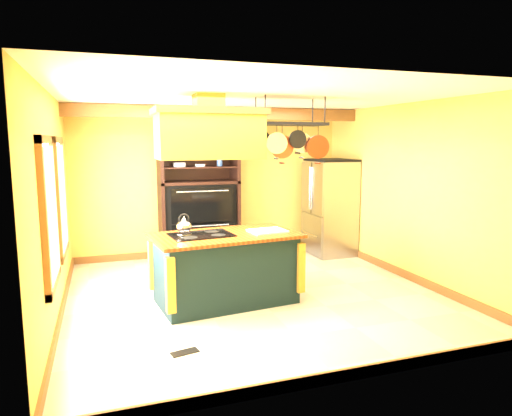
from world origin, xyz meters
TOP-DOWN VIEW (x-y plane):
  - floor at (0.00, 0.00)m, footprint 5.00×5.00m
  - ceiling at (0.00, 0.00)m, footprint 5.00×5.00m
  - wall_back at (0.00, 2.50)m, footprint 5.00×0.02m
  - wall_front at (0.00, -2.50)m, footprint 5.00×0.02m
  - wall_left at (-2.50, 0.00)m, footprint 0.02×5.00m
  - wall_right at (2.50, 0.00)m, footprint 0.02×5.00m
  - ceiling_beam at (0.00, 1.70)m, footprint 5.00×0.15m
  - window_near at (-2.47, -0.80)m, footprint 0.06×1.06m
  - window_far at (-2.47, 0.60)m, footprint 0.06×1.06m
  - kitchen_island at (-0.45, -0.16)m, footprint 1.98×1.25m
  - range_hood at (-0.65, -0.16)m, footprint 1.37×0.77m
  - pot_rack at (0.47, -0.16)m, footprint 1.02×0.46m
  - refrigerator at (2.10, 1.78)m, footprint 0.76×0.90m
  - hutch at (-0.31, 2.23)m, footprint 1.40×0.63m
  - floor_register at (-1.23, -1.47)m, footprint 0.30×0.18m

SIDE VIEW (x-z plane):
  - floor at x=0.00m, z-range 0.00..0.00m
  - floor_register at x=-1.23m, z-range 0.00..0.01m
  - kitchen_island at x=-0.45m, z-range -0.09..1.02m
  - refrigerator at x=2.10m, z-range -0.02..1.73m
  - hutch at x=-0.31m, z-range -0.30..2.18m
  - wall_back at x=0.00m, z-range 0.00..2.70m
  - wall_front at x=0.00m, z-range 0.00..2.70m
  - wall_left at x=-2.50m, z-range 0.00..2.70m
  - wall_right at x=2.50m, z-range 0.00..2.70m
  - window_near at x=-2.47m, z-range 0.62..2.18m
  - window_far at x=-2.47m, z-range 0.62..2.18m
  - pot_rack at x=0.47m, z-range 1.82..2.63m
  - range_hood at x=-0.65m, z-range 1.84..2.64m
  - ceiling_beam at x=0.00m, z-range 2.49..2.69m
  - ceiling at x=0.00m, z-range 2.70..2.70m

